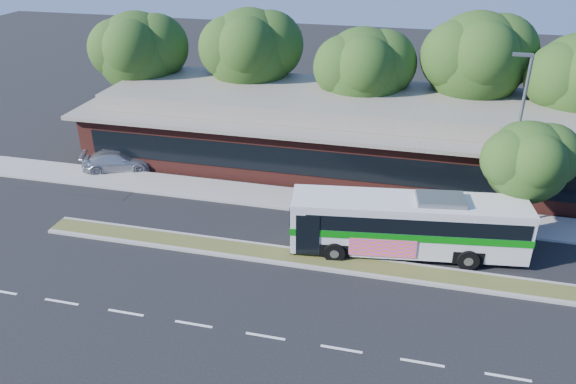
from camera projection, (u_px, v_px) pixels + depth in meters
The scene contains 13 objects.
ground at pixel (295, 266), 26.23m from camera, with size 120.00×120.00×0.00m, color black.
median_strip at pixel (297, 257), 26.72m from camera, with size 26.00×1.10×0.15m, color #434A1F.
sidewalk at pixel (320, 202), 31.75m from camera, with size 44.00×2.60×0.12m, color gray.
parking_lot at pixel (74, 150), 38.71m from camera, with size 14.00×12.00×0.01m, color black.
plaza_building at pixel (340, 128), 36.52m from camera, with size 33.20×11.20×4.45m.
lamp_post at pixel (515, 140), 27.18m from camera, with size 0.93×0.18×9.07m.
tree_bg_a at pixel (144, 51), 39.78m from camera, with size 6.47×5.80×8.63m.
tree_bg_b at pixel (256, 50), 38.83m from camera, with size 6.69×6.00×9.00m.
tree_bg_c at pixel (369, 69), 36.51m from camera, with size 6.24×5.60×8.26m.
tree_bg_d at pixel (483, 58), 35.52m from camera, with size 6.91×6.20×9.37m.
transit_bus at pixel (409, 221), 26.48m from camera, with size 11.25×3.87×3.10m.
sedan at pixel (118, 161), 35.54m from camera, with size 1.77×4.36×1.27m, color #ADAFB4.
sidewalk_tree at pixel (534, 160), 26.80m from camera, with size 4.46×4.00×6.07m.
Camera 1 is at (4.90, -21.27, 14.96)m, focal length 35.00 mm.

